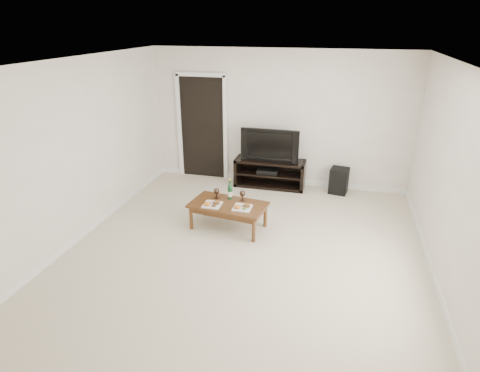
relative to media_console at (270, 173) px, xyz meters
The scene contains 14 objects.
floor 2.51m from the media_console, 87.75° to the right, with size 5.50×5.50×0.00m, color beige.
back_wall 1.07m from the media_console, 70.39° to the left, with size 5.00×0.04×2.60m, color beige.
ceiling 3.43m from the media_console, 87.75° to the right, with size 5.00×5.50×0.04m, color white.
doorway 1.65m from the media_console, behind, with size 0.90×0.02×2.05m, color black.
media_console is the anchor object (origin of this frame).
television 0.59m from the media_console, ahead, with size 1.11×0.15×0.64m, color black.
av_receiver 0.07m from the media_console, 166.20° to the right, with size 0.40×0.30×0.08m, color black.
subwoofer 1.33m from the media_console, ahead, with size 0.32×0.32×0.49m, color black.
coffee_table 1.89m from the media_console, 99.81° to the right, with size 1.17×0.64×0.42m, color #503216.
plate_left 2.06m from the media_console, 105.40° to the right, with size 0.27×0.27×0.07m, color white.
plate_right 1.98m from the media_console, 91.99° to the right, with size 0.27×0.27×0.07m, color white.
wine_bottle 1.74m from the media_console, 101.53° to the right, with size 0.07×0.07×0.35m, color #103A1D.
goblet_left 1.81m from the media_console, 108.16° to the right, with size 0.09×0.09×0.17m, color #39271F, non-canonical shape.
goblet_right 1.71m from the media_console, 94.62° to the right, with size 0.09×0.09×0.17m, color #39271F, non-canonical shape.
Camera 1 is at (1.15, -4.79, 3.06)m, focal length 30.00 mm.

